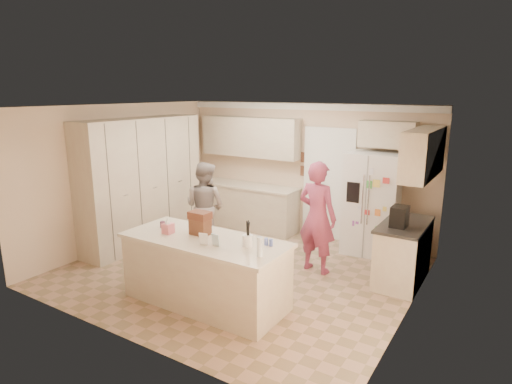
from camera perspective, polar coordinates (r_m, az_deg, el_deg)
The scene contains 41 objects.
floor at distance 7.00m, azimuth -2.25°, elevation -10.55°, with size 5.20×4.60×0.02m, color #9C7B63.
ceiling at distance 6.41m, azimuth -2.47°, elevation 11.40°, with size 5.20×4.60×0.02m, color white.
wall_back at distance 8.55m, azimuth 6.41°, elevation 2.99°, with size 5.20×0.02×2.60m, color beige.
wall_front at distance 4.93m, azimuth -17.73°, elevation -5.39°, with size 5.20×0.02×2.60m, color beige.
wall_left at distance 8.31m, azimuth -17.41°, elevation 2.16°, with size 0.02×4.60×2.60m, color beige.
wall_right at distance 5.59m, azimuth 20.38°, elevation -3.37°, with size 0.02×4.60×2.60m, color beige.
crown_back at distance 8.37m, azimuth 6.48°, elevation 11.25°, with size 5.20×0.08×0.12m, color white.
pantry_bank at distance 8.23m, azimuth -14.89°, elevation 1.34°, with size 0.60×2.60×2.35m, color beige.
back_base_cab at distance 9.03m, azimuth -1.18°, elevation -1.97°, with size 2.20×0.60×0.88m, color beige.
back_countertop at distance 8.91m, azimuth -1.23°, elevation 0.87°, with size 2.24×0.63×0.04m, color beige.
back_upper_cab at distance 8.86m, azimuth -0.78°, elevation 7.36°, with size 2.20×0.35×0.80m, color beige.
doorway_opening at distance 8.35m, azimuth 9.68°, elevation 0.89°, with size 0.90×0.06×2.10m, color black.
doorway_casing at distance 8.32m, azimuth 9.59°, elevation 0.85°, with size 1.02×0.03×2.22m, color white.
wall_frame_upper at distance 8.46m, azimuth 6.46°, elevation 4.60°, with size 0.15×0.02×0.20m, color brown.
wall_frame_lower at distance 8.51m, azimuth 6.41°, elevation 2.81°, with size 0.15×0.02×0.20m, color brown.
refrigerator at distance 7.76m, azimuth 15.16°, elevation -1.50°, with size 0.90×0.70×1.80m, color white.
fridge_seam at distance 7.43m, azimuth 14.35°, elevation -2.11°, with size 0.01×0.02×1.78m, color gray.
fridge_dispenser at distance 7.42m, azimuth 12.82°, elevation -0.04°, with size 0.22×0.03×0.35m, color black.
fridge_handle_l at distance 7.39m, azimuth 14.01°, elevation -0.96°, with size 0.02×0.02×0.85m, color silver.
fridge_handle_r at distance 7.36m, azimuth 14.75°, elevation -1.06°, with size 0.02×0.02×0.85m, color silver.
over_fridge_cab at distance 7.70m, azimuth 17.18°, elevation 7.36°, with size 0.95×0.35×0.45m, color beige.
right_base_cab at distance 6.85m, azimuth 19.01°, elevation -7.81°, with size 0.60×1.20×0.88m, color beige.
right_countertop at distance 6.71m, azimuth 19.22°, elevation -4.12°, with size 0.63×1.24×0.04m, color #2D2B28.
right_upper_cab at distance 6.65m, azimuth 21.44°, elevation 4.85°, with size 0.35×1.50×0.70m, color beige.
coffee_maker at distance 6.48m, azimuth 18.59°, elevation -3.10°, with size 0.22×0.28×0.30m, color black.
island_base at distance 5.91m, azimuth -6.76°, elevation -10.59°, with size 2.20×0.90×0.88m, color beige.
island_top at distance 5.74m, azimuth -6.88°, elevation -6.39°, with size 2.28×0.96×0.05m, color beige.
utensil_crock at distance 5.38m, azimuth -1.13°, elevation -6.52°, with size 0.13×0.13×0.15m, color white.
tissue_box at distance 5.98m, azimuth -11.64°, elevation -4.77°, with size 0.13×0.13×0.14m, color #E2717F.
tissue_plume at distance 5.95m, azimuth -11.69°, elevation -3.77°, with size 0.08×0.08×0.08m, color white.
dollhouse_body at distance 5.86m, azimuth -7.46°, elevation -4.59°, with size 0.26×0.18×0.22m, color brown.
dollhouse_roof at distance 5.81m, azimuth -7.50°, elevation -3.09°, with size 0.28×0.20×0.10m, color #592D1E.
jam_jar at distance 6.26m, azimuth -12.35°, elevation -4.23°, with size 0.07×0.07×0.09m, color #59263F.
greeting_card_a at distance 5.47m, azimuth -7.00°, elevation -6.24°, with size 0.12×0.01×0.16m, color white.
greeting_card_b at distance 5.41m, azimuth -5.42°, elevation -6.39°, with size 0.12×0.01×0.16m, color silver.
water_bottle at distance 5.05m, azimuth 0.49°, elevation -7.31°, with size 0.07×0.07×0.24m, color silver.
shaker_salt at distance 5.44m, azimuth 1.37°, elevation -6.62°, with size 0.05×0.05×0.09m, color #4C5EB2.
shaker_pepper at distance 5.41m, azimuth 2.01°, elevation -6.76°, with size 0.05×0.05×0.09m, color #4C5EB2.
teen_boy at distance 7.70m, azimuth -6.82°, elevation -1.94°, with size 0.79×0.61×1.62m, color #9B9593.
teen_girl at distance 6.78m, azimuth 8.15°, elevation -3.35°, with size 0.65×0.43×1.79m, color #B14073.
fridge_magnets at distance 7.42m, azimuth 14.33°, elevation -2.12°, with size 0.76×0.02×1.44m, color tan, non-canonical shape.
Camera 1 is at (3.62, -5.28, 2.83)m, focal length 30.00 mm.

